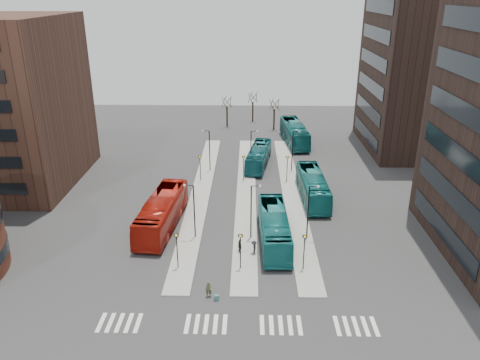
{
  "coord_description": "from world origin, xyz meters",
  "views": [
    {
      "loc": [
        2.36,
        -26.29,
        24.97
      ],
      "look_at": [
        1.34,
        22.39,
        5.0
      ],
      "focal_mm": 35.0,
      "sensor_mm": 36.0,
      "label": 1
    }
  ],
  "objects_px": {
    "red_bus": "(162,212)",
    "teal_bus_b": "(259,156)",
    "commuter_b": "(240,246)",
    "commuter_c": "(254,248)",
    "suitcase": "(217,298)",
    "traveller": "(209,289)",
    "teal_bus_d": "(294,133)",
    "commuter_a": "(164,222)",
    "teal_bus_a": "(274,228)",
    "teal_bus_c": "(313,186)"
  },
  "relations": [
    {
      "from": "teal_bus_d",
      "to": "commuter_c",
      "type": "xyz_separation_m",
      "value": [
        -7.25,
        -37.08,
        -1.04
      ]
    },
    {
      "from": "teal_bus_a",
      "to": "commuter_b",
      "type": "bearing_deg",
      "value": -147.51
    },
    {
      "from": "traveller",
      "to": "commuter_b",
      "type": "distance_m",
      "value": 7.77
    },
    {
      "from": "teal_bus_b",
      "to": "teal_bus_d",
      "type": "distance_m",
      "value": 13.14
    },
    {
      "from": "teal_bus_a",
      "to": "teal_bus_b",
      "type": "height_order",
      "value": "teal_bus_a"
    },
    {
      "from": "red_bus",
      "to": "teal_bus_a",
      "type": "relative_size",
      "value": 1.09
    },
    {
      "from": "teal_bus_c",
      "to": "commuter_b",
      "type": "relative_size",
      "value": 7.87
    },
    {
      "from": "red_bus",
      "to": "teal_bus_b",
      "type": "relative_size",
      "value": 1.2
    },
    {
      "from": "commuter_b",
      "to": "commuter_c",
      "type": "bearing_deg",
      "value": -119.47
    },
    {
      "from": "suitcase",
      "to": "teal_bus_c",
      "type": "xyz_separation_m",
      "value": [
        10.83,
        21.35,
        1.43
      ]
    },
    {
      "from": "commuter_b",
      "to": "teal_bus_b",
      "type": "bearing_deg",
      "value": -25.43
    },
    {
      "from": "teal_bus_b",
      "to": "commuter_b",
      "type": "bearing_deg",
      "value": -86.12
    },
    {
      "from": "suitcase",
      "to": "teal_bus_b",
      "type": "distance_m",
      "value": 33.48
    },
    {
      "from": "suitcase",
      "to": "teal_bus_b",
      "type": "bearing_deg",
      "value": 74.67
    },
    {
      "from": "red_bus",
      "to": "teal_bus_a",
      "type": "xyz_separation_m",
      "value": [
        12.37,
        -3.12,
        -0.15
      ]
    },
    {
      "from": "teal_bus_c",
      "to": "commuter_a",
      "type": "height_order",
      "value": "teal_bus_c"
    },
    {
      "from": "teal_bus_b",
      "to": "teal_bus_c",
      "type": "distance_m",
      "value": 13.61
    },
    {
      "from": "teal_bus_d",
      "to": "red_bus",
      "type": "bearing_deg",
      "value": -125.05
    },
    {
      "from": "commuter_b",
      "to": "teal_bus_d",
      "type": "bearing_deg",
      "value": -33.52
    },
    {
      "from": "teal_bus_d",
      "to": "commuter_a",
      "type": "bearing_deg",
      "value": -124.17
    },
    {
      "from": "teal_bus_d",
      "to": "commuter_a",
      "type": "xyz_separation_m",
      "value": [
        -17.25,
        -32.01,
        -0.88
      ]
    },
    {
      "from": "suitcase",
      "to": "teal_bus_d",
      "type": "distance_m",
      "value": 45.93
    },
    {
      "from": "red_bus",
      "to": "teal_bus_d",
      "type": "height_order",
      "value": "red_bus"
    },
    {
      "from": "red_bus",
      "to": "commuter_a",
      "type": "distance_m",
      "value": 1.15
    },
    {
      "from": "suitcase",
      "to": "teal_bus_d",
      "type": "relative_size",
      "value": 0.04
    },
    {
      "from": "traveller",
      "to": "commuter_c",
      "type": "bearing_deg",
      "value": 57.42
    },
    {
      "from": "teal_bus_c",
      "to": "traveller",
      "type": "relative_size",
      "value": 8.09
    },
    {
      "from": "teal_bus_d",
      "to": "teal_bus_c",
      "type": "bearing_deg",
      "value": -95.11
    },
    {
      "from": "traveller",
      "to": "commuter_a",
      "type": "xyz_separation_m",
      "value": [
        -6.01,
        12.17,
        0.18
      ]
    },
    {
      "from": "red_bus",
      "to": "teal_bus_b",
      "type": "xyz_separation_m",
      "value": [
        11.12,
        19.87,
        -0.3
      ]
    },
    {
      "from": "teal_bus_a",
      "to": "commuter_a",
      "type": "bearing_deg",
      "value": 167.02
    },
    {
      "from": "commuter_b",
      "to": "traveller",
      "type": "bearing_deg",
      "value": 140.48
    },
    {
      "from": "suitcase",
      "to": "commuter_b",
      "type": "height_order",
      "value": "commuter_b"
    },
    {
      "from": "red_bus",
      "to": "traveller",
      "type": "relative_size",
      "value": 8.78
    },
    {
      "from": "teal_bus_a",
      "to": "teal_bus_b",
      "type": "distance_m",
      "value": 23.02
    },
    {
      "from": "commuter_c",
      "to": "teal_bus_d",
      "type": "bearing_deg",
      "value": 169.62
    },
    {
      "from": "red_bus",
      "to": "commuter_b",
      "type": "distance_m",
      "value": 10.46
    },
    {
      "from": "teal_bus_a",
      "to": "commuter_b",
      "type": "xyz_separation_m",
      "value": [
        -3.54,
        -2.39,
        -0.91
      ]
    },
    {
      "from": "teal_bus_a",
      "to": "teal_bus_c",
      "type": "distance_m",
      "value": 12.39
    },
    {
      "from": "teal_bus_b",
      "to": "commuter_c",
      "type": "bearing_deg",
      "value": -82.9
    },
    {
      "from": "teal_bus_c",
      "to": "commuter_c",
      "type": "distance_m",
      "value": 15.72
    },
    {
      "from": "teal_bus_b",
      "to": "teal_bus_a",
      "type": "bearing_deg",
      "value": -77.86
    },
    {
      "from": "suitcase",
      "to": "red_bus",
      "type": "relative_size",
      "value": 0.04
    },
    {
      "from": "suitcase",
      "to": "teal_bus_b",
      "type": "relative_size",
      "value": 0.05
    },
    {
      "from": "teal_bus_a",
      "to": "teal_bus_c",
      "type": "height_order",
      "value": "teal_bus_c"
    },
    {
      "from": "commuter_c",
      "to": "teal_bus_a",
      "type": "bearing_deg",
      "value": 141.79
    },
    {
      "from": "teal_bus_a",
      "to": "traveller",
      "type": "height_order",
      "value": "teal_bus_a"
    },
    {
      "from": "teal_bus_a",
      "to": "teal_bus_b",
      "type": "bearing_deg",
      "value": 91.54
    },
    {
      "from": "red_bus",
      "to": "teal_bus_a",
      "type": "bearing_deg",
      "value": -8.86
    },
    {
      "from": "teal_bus_b",
      "to": "red_bus",
      "type": "bearing_deg",
      "value": -110.21
    }
  ]
}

